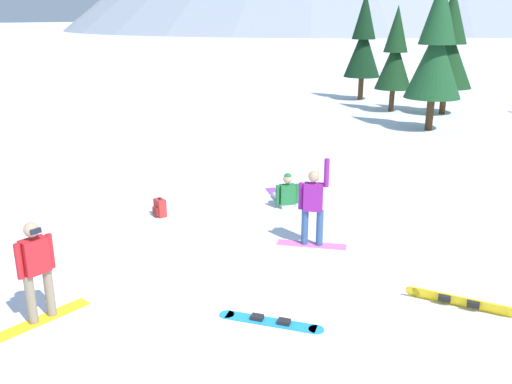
% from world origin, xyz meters
% --- Properties ---
extents(ground_plane, '(800.00, 800.00, 0.00)m').
position_xyz_m(ground_plane, '(0.00, 0.00, 0.00)').
color(ground_plane, white).
extents(snowboarder_foreground, '(0.60, 1.61, 1.71)m').
position_xyz_m(snowboarder_foreground, '(-2.78, -1.14, 0.90)').
color(snowboarder_foreground, yellow).
rests_on(snowboarder_foreground, ground_plane).
extents(snowboarder_midground, '(1.51, 0.73, 1.95)m').
position_xyz_m(snowboarder_midground, '(-0.18, 3.84, 0.92)').
color(snowboarder_midground, pink).
rests_on(snowboarder_midground, ground_plane).
extents(snowboarder_background, '(1.50, 1.55, 0.93)m').
position_xyz_m(snowboarder_background, '(-1.87, 5.94, 0.31)').
color(snowboarder_background, '#B7B7BC').
rests_on(snowboarder_background, ground_plane).
extents(loose_snowboard_near_left, '(1.81, 0.22, 0.24)m').
position_xyz_m(loose_snowboard_near_left, '(3.09, 2.61, 0.12)').
color(loose_snowboard_near_left, yellow).
rests_on(loose_snowboard_near_left, ground_plane).
extents(loose_snowboard_near_right, '(1.78, 0.61, 0.09)m').
position_xyz_m(loose_snowboard_near_right, '(0.52, 0.61, 0.02)').
color(loose_snowboard_near_right, '#1E8CD8').
rests_on(loose_snowboard_near_right, ground_plane).
extents(backpack_red, '(0.37, 0.35, 0.47)m').
position_xyz_m(backpack_red, '(-4.21, 3.65, 0.21)').
color(backpack_red, red).
rests_on(backpack_red, ground_plane).
extents(pine_tree_young, '(2.39, 2.39, 6.38)m').
position_xyz_m(pine_tree_young, '(-0.84, 18.00, 3.48)').
color(pine_tree_young, '#472D19').
rests_on(pine_tree_young, ground_plane).
extents(pine_tree_tall, '(2.54, 2.54, 6.08)m').
position_xyz_m(pine_tree_tall, '(-1.18, 22.54, 3.31)').
color(pine_tree_tall, '#472D19').
rests_on(pine_tree_tall, ground_plane).
extents(pine_tree_broad, '(1.88, 1.88, 5.31)m').
position_xyz_m(pine_tree_broad, '(-3.67, 22.04, 2.89)').
color(pine_tree_broad, '#472D19').
rests_on(pine_tree_broad, ground_plane).
extents(pine_tree_leaning, '(2.12, 2.12, 6.14)m').
position_xyz_m(pine_tree_leaning, '(-6.48, 25.30, 3.34)').
color(pine_tree_leaning, '#472D19').
rests_on(pine_tree_leaning, ground_plane).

